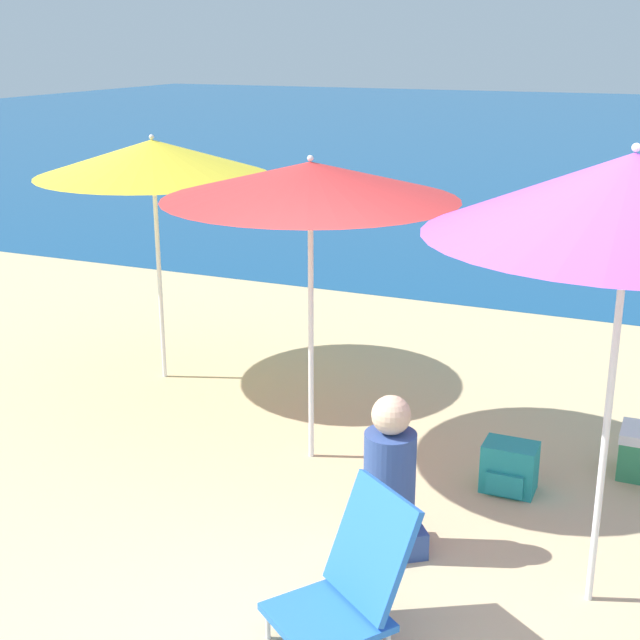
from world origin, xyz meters
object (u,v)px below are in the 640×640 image
at_px(backpack_teal, 509,468).
at_px(beach_umbrella_yellow, 153,158).
at_px(beach_umbrella_purple, 631,196).
at_px(beach_umbrella_red, 310,181).
at_px(beach_chair_blue, 351,580).
at_px(person_seated_near, 389,486).

bearing_deg(backpack_teal, beach_umbrella_yellow, 165.04).
relative_size(beach_umbrella_purple, backpack_teal, 6.93).
height_order(beach_umbrella_purple, beach_umbrella_red, beach_umbrella_purple).
distance_m(beach_umbrella_purple, backpack_teal, 2.26).
distance_m(beach_chair_blue, person_seated_near, 0.82).
bearing_deg(beach_umbrella_purple, beach_chair_blue, -141.96).
distance_m(beach_chair_blue, backpack_teal, 1.83).
bearing_deg(beach_umbrella_yellow, beach_chair_blue, -43.72).
bearing_deg(person_seated_near, beach_umbrella_red, -172.79).
relative_size(beach_umbrella_red, beach_umbrella_yellow, 1.01).
relative_size(beach_umbrella_yellow, beach_chair_blue, 2.62).
xyz_separation_m(person_seated_near, backpack_teal, (0.47, 0.96, -0.24)).
relative_size(beach_umbrella_red, beach_chair_blue, 2.66).
relative_size(beach_umbrella_purple, beach_umbrella_yellow, 1.14).
distance_m(beach_umbrella_yellow, person_seated_near, 3.50).
height_order(beach_chair_blue, backpack_teal, beach_chair_blue).
xyz_separation_m(beach_umbrella_purple, beach_chair_blue, (-1.01, -0.79, -1.76)).
height_order(beach_umbrella_yellow, person_seated_near, beach_umbrella_yellow).
height_order(beach_umbrella_purple, backpack_teal, beach_umbrella_purple).
bearing_deg(beach_umbrella_red, backpack_teal, 2.28).
relative_size(beach_chair_blue, backpack_teal, 2.32).
bearing_deg(beach_umbrella_red, person_seated_near, -46.09).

